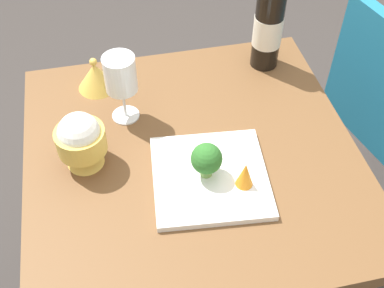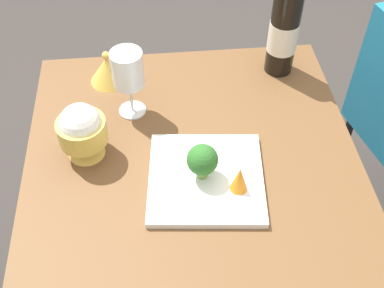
# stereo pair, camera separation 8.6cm
# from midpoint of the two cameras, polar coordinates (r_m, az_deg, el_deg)

# --- Properties ---
(dining_table) EXTENTS (0.77, 0.77, 0.74)m
(dining_table) POSITION_cam_midpoint_polar(r_m,az_deg,el_deg) (1.21, 2.04, -4.36)
(dining_table) COLOR brown
(dining_table) RESTS_ON ground_plane
(wine_bottle) EXTENTS (0.08, 0.08, 0.34)m
(wine_bottle) POSITION_cam_midpoint_polar(r_m,az_deg,el_deg) (1.30, 12.68, 13.14)
(wine_bottle) COLOR black
(wine_bottle) RESTS_ON dining_table
(wine_glass) EXTENTS (0.08, 0.08, 0.18)m
(wine_glass) POSITION_cam_midpoint_polar(r_m,az_deg,el_deg) (1.15, -5.40, 8.47)
(wine_glass) COLOR white
(wine_glass) RESTS_ON dining_table
(rice_bowl) EXTENTS (0.11, 0.11, 0.14)m
(rice_bowl) POSITION_cam_midpoint_polar(r_m,az_deg,el_deg) (1.09, -10.57, 1.45)
(rice_bowl) COLOR gold
(rice_bowl) RESTS_ON dining_table
(rice_bowl_lid) EXTENTS (0.10, 0.10, 0.09)m
(rice_bowl_lid) POSITION_cam_midpoint_polar(r_m,az_deg,el_deg) (1.30, -7.94, 8.60)
(rice_bowl_lid) COLOR gold
(rice_bowl_lid) RESTS_ON dining_table
(serving_plate) EXTENTS (0.27, 0.27, 0.02)m
(serving_plate) POSITION_cam_midpoint_polar(r_m,az_deg,el_deg) (1.07, 3.94, -4.12)
(serving_plate) COLOR white
(serving_plate) RESTS_ON dining_table
(broccoli_floret) EXTENTS (0.07, 0.07, 0.09)m
(broccoli_floret) POSITION_cam_midpoint_polar(r_m,az_deg,el_deg) (1.03, 3.61, -2.02)
(broccoli_floret) COLOR #729E4C
(broccoli_floret) RESTS_ON serving_plate
(carrot_garnish_left) EXTENTS (0.04, 0.04, 0.06)m
(carrot_garnish_left) POSITION_cam_midpoint_polar(r_m,az_deg,el_deg) (1.03, 7.96, -4.18)
(carrot_garnish_left) COLOR orange
(carrot_garnish_left) RESTS_ON serving_plate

